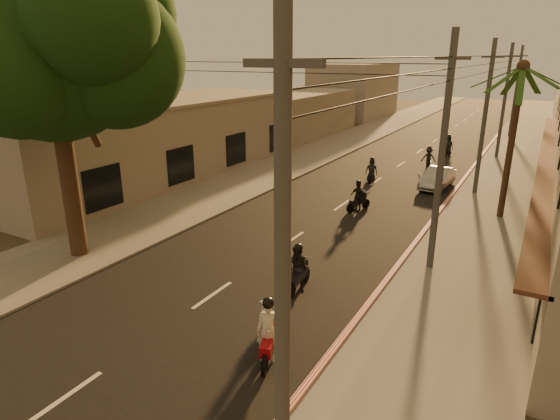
# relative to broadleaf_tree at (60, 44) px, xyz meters

# --- Properties ---
(ground) EXTENTS (160.00, 160.00, 0.00)m
(ground) POSITION_rel_broadleaf_tree_xyz_m (6.61, -2.14, -8.48)
(ground) COLOR #383023
(ground) RESTS_ON ground
(road) EXTENTS (10.00, 140.00, 0.02)m
(road) POSITION_rel_broadleaf_tree_xyz_m (6.61, 17.86, -8.47)
(road) COLOR black
(road) RESTS_ON ground
(sidewalk_right) EXTENTS (5.00, 140.00, 0.12)m
(sidewalk_right) POSITION_rel_broadleaf_tree_xyz_m (14.11, 17.86, -8.42)
(sidewalk_right) COLOR slate
(sidewalk_right) RESTS_ON ground
(sidewalk_left) EXTENTS (5.00, 140.00, 0.12)m
(sidewalk_left) POSITION_rel_broadleaf_tree_xyz_m (-0.89, 17.86, -8.42)
(sidewalk_left) COLOR slate
(sidewalk_left) RESTS_ON ground
(curb_stripe) EXTENTS (0.20, 60.00, 0.20)m
(curb_stripe) POSITION_rel_broadleaf_tree_xyz_m (11.71, 12.86, -8.38)
(curb_stripe) COLOR red
(curb_stripe) RESTS_ON ground
(left_building) EXTENTS (8.20, 24.20, 5.20)m
(left_building) POSITION_rel_broadleaf_tree_xyz_m (-7.37, 11.86, -5.88)
(left_building) COLOR gray
(left_building) RESTS_ON ground
(broadleaf_tree) EXTENTS (9.60, 8.70, 12.10)m
(broadleaf_tree) POSITION_rel_broadleaf_tree_xyz_m (0.00, 0.00, 0.00)
(broadleaf_tree) COLOR black
(broadleaf_tree) RESTS_ON ground
(palm_tree) EXTENTS (5.00, 5.00, 8.20)m
(palm_tree) POSITION_rel_broadleaf_tree_xyz_m (14.61, 13.86, -1.33)
(palm_tree) COLOR black
(palm_tree) RESTS_ON ground
(utility_poles) EXTENTS (1.20, 48.26, 9.00)m
(utility_poles) POSITION_rel_broadleaf_tree_xyz_m (12.81, 17.86, -1.94)
(utility_poles) COLOR #38383A
(utility_poles) RESTS_ON ground
(filler_left_near) EXTENTS (8.00, 14.00, 4.40)m
(filler_left_near) POSITION_rel_broadleaf_tree_xyz_m (-7.39, 31.86, -6.28)
(filler_left_near) COLOR gray
(filler_left_near) RESTS_ON ground
(filler_left_far) EXTENTS (8.00, 14.00, 7.00)m
(filler_left_far) POSITION_rel_broadleaf_tree_xyz_m (-7.39, 49.86, -4.98)
(filler_left_far) COLOR gray
(filler_left_far) RESTS_ON ground
(scooter_red) EXTENTS (1.07, 1.89, 1.96)m
(scooter_red) POSITION_rel_broadleaf_tree_xyz_m (10.24, -2.32, -7.60)
(scooter_red) COLOR black
(scooter_red) RESTS_ON ground
(scooter_mid_a) EXTENTS (0.94, 1.88, 1.84)m
(scooter_mid_a) POSITION_rel_broadleaf_tree_xyz_m (9.10, 1.66, -7.64)
(scooter_mid_a) COLOR black
(scooter_mid_a) RESTS_ON ground
(scooter_mid_b) EXTENTS (1.24, 1.66, 1.73)m
(scooter_mid_b) POSITION_rel_broadleaf_tree_xyz_m (7.71, 11.35, -7.69)
(scooter_mid_b) COLOR black
(scooter_mid_b) RESTS_ON ground
(scooter_far_a) EXTENTS (0.97, 1.72, 1.70)m
(scooter_far_a) POSITION_rel_broadleaf_tree_xyz_m (6.35, 17.54, -7.71)
(scooter_far_a) COLOR black
(scooter_far_a) RESTS_ON ground
(scooter_far_b) EXTENTS (1.32, 1.73, 1.72)m
(scooter_far_b) POSITION_rel_broadleaf_tree_xyz_m (8.77, 23.31, -7.68)
(scooter_far_b) COLOR black
(scooter_far_b) RESTS_ON ground
(parked_car) EXTENTS (1.90, 4.09, 1.28)m
(parked_car) POSITION_rel_broadleaf_tree_xyz_m (10.48, 18.24, -7.83)
(parked_car) COLOR #A4A7AC
(parked_car) RESTS_ON ground
(scooter_far_c) EXTENTS (0.86, 1.81, 1.78)m
(scooter_far_c) POSITION_rel_broadleaf_tree_xyz_m (9.07, 29.15, -7.68)
(scooter_far_c) COLOR black
(scooter_far_c) RESTS_ON ground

